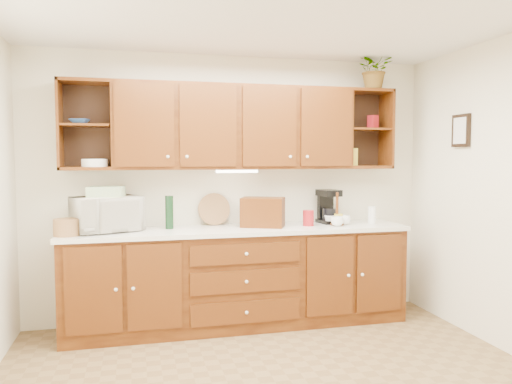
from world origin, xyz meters
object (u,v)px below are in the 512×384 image
bread_box (263,212)px  potted_plant (375,70)px  microwave (107,214)px  coffee_maker (328,207)px

bread_box → potted_plant: size_ratio=1.02×
bread_box → potted_plant: potted_plant is taller
microwave → coffee_maker: 2.15m
bread_box → coffee_maker: bearing=33.3°
bread_box → coffee_maker: size_ratio=1.18×
bread_box → potted_plant: bearing=27.4°
bread_box → coffee_maker: (0.71, 0.11, 0.02)m
microwave → bread_box: bearing=-25.1°
microwave → potted_plant: potted_plant is taller
microwave → potted_plant: (2.62, 0.03, 1.39)m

